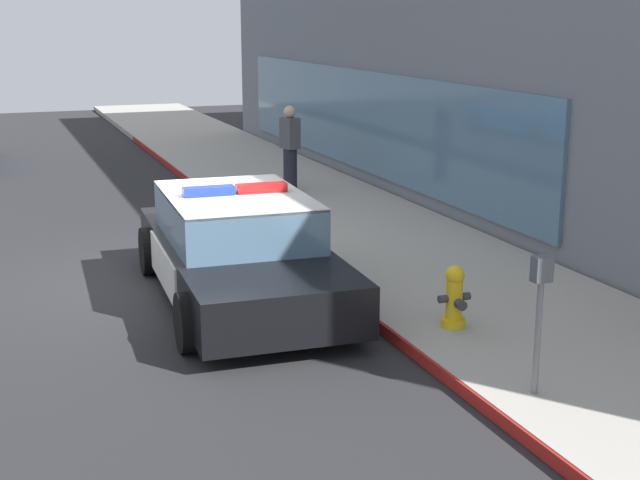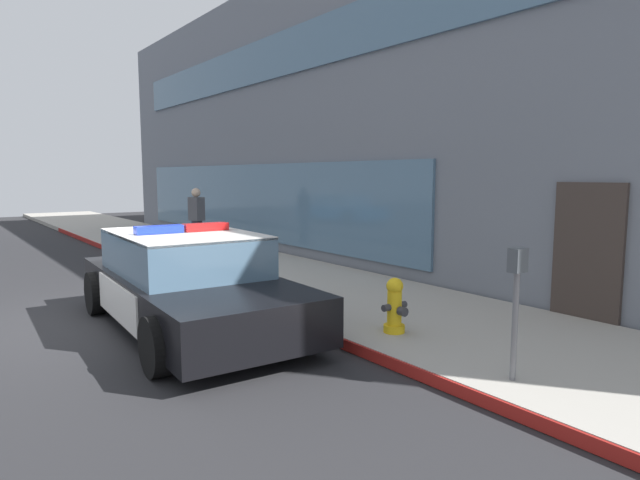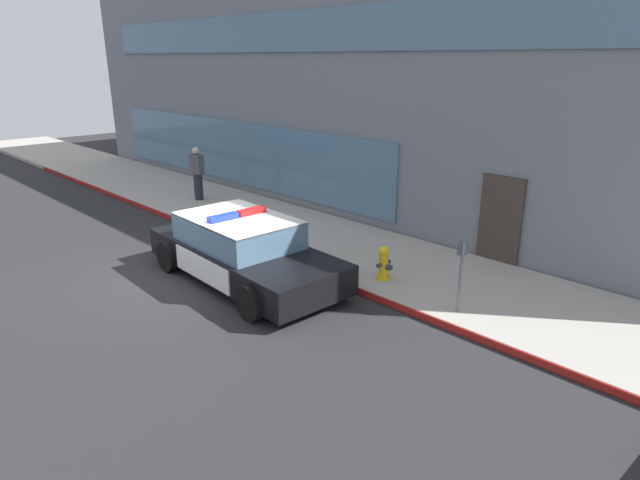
{
  "view_description": "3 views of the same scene",
  "coord_description": "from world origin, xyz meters",
  "px_view_note": "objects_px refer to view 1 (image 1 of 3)",
  "views": [
    {
      "loc": [
        12.0,
        -2.14,
        3.61
      ],
      "look_at": [
        1.84,
        1.72,
        0.85
      ],
      "focal_mm": 49.78,
      "sensor_mm": 36.0,
      "label": 1
    },
    {
      "loc": [
        8.52,
        -2.15,
        2.2
      ],
      "look_at": [
        2.4,
        2.35,
        1.28
      ],
      "focal_mm": 30.18,
      "sensor_mm": 36.0,
      "label": 2
    },
    {
      "loc": [
        10.06,
        -5.54,
        4.55
      ],
      "look_at": [
        2.21,
        2.18,
        0.81
      ],
      "focal_mm": 30.23,
      "sensor_mm": 36.0,
      "label": 3
    }
  ],
  "objects_px": {
    "fire_hydrant": "(454,297)",
    "pedestrian_on_sidewalk": "(290,148)",
    "parking_meter": "(540,299)",
    "police_cruiser": "(239,249)"
  },
  "relations": [
    {
      "from": "fire_hydrant",
      "to": "parking_meter",
      "type": "xyz_separation_m",
      "value": [
        1.9,
        -0.2,
        0.58
      ]
    },
    {
      "from": "police_cruiser",
      "to": "pedestrian_on_sidewalk",
      "type": "bearing_deg",
      "value": 158.14
    },
    {
      "from": "police_cruiser",
      "to": "fire_hydrant",
      "type": "bearing_deg",
      "value": 41.9
    },
    {
      "from": "police_cruiser",
      "to": "fire_hydrant",
      "type": "distance_m",
      "value": 2.99
    },
    {
      "from": "pedestrian_on_sidewalk",
      "to": "parking_meter",
      "type": "xyz_separation_m",
      "value": [
        10.37,
        -1.14,
        0.07
      ]
    },
    {
      "from": "fire_hydrant",
      "to": "pedestrian_on_sidewalk",
      "type": "height_order",
      "value": "pedestrian_on_sidewalk"
    },
    {
      "from": "parking_meter",
      "to": "pedestrian_on_sidewalk",
      "type": "bearing_deg",
      "value": 173.75
    },
    {
      "from": "pedestrian_on_sidewalk",
      "to": "police_cruiser",
      "type": "bearing_deg",
      "value": -128.12
    },
    {
      "from": "parking_meter",
      "to": "fire_hydrant",
      "type": "bearing_deg",
      "value": 174.13
    },
    {
      "from": "police_cruiser",
      "to": "parking_meter",
      "type": "relative_size",
      "value": 3.69
    }
  ]
}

